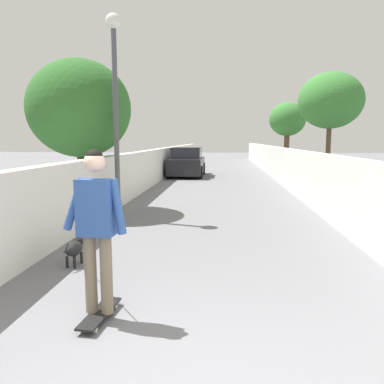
{
  "coord_description": "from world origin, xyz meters",
  "views": [
    {
      "loc": [
        -2.4,
        -0.25,
        1.95
      ],
      "look_at": [
        4.42,
        0.33,
        1.0
      ],
      "focal_mm": 35.45,
      "sensor_mm": 36.0,
      "label": 1
    }
  ],
  "objects_px": {
    "car_near": "(187,163)",
    "person_skateboarder": "(97,218)",
    "lamp_post": "(115,84)",
    "dog": "(75,248)",
    "tree_left_near": "(79,109)",
    "tree_right_far": "(287,120)",
    "tree_right_mid": "(331,101)",
    "skateboard": "(100,313)"
  },
  "relations": [
    {
      "from": "tree_left_near",
      "to": "tree_right_far",
      "type": "distance_m",
      "value": 13.6
    },
    {
      "from": "tree_right_far",
      "to": "tree_left_near",
      "type": "bearing_deg",
      "value": 147.77
    },
    {
      "from": "tree_left_near",
      "to": "tree_right_mid",
      "type": "relative_size",
      "value": 0.89
    },
    {
      "from": "dog",
      "to": "car_near",
      "type": "distance_m",
      "value": 14.55
    },
    {
      "from": "tree_left_near",
      "to": "skateboard",
      "type": "xyz_separation_m",
      "value": [
        -6.08,
        -2.48,
        -2.68
      ]
    },
    {
      "from": "lamp_post",
      "to": "person_skateboarder",
      "type": "height_order",
      "value": "lamp_post"
    },
    {
      "from": "tree_left_near",
      "to": "skateboard",
      "type": "height_order",
      "value": "tree_left_near"
    },
    {
      "from": "tree_right_mid",
      "to": "car_near",
      "type": "distance_m",
      "value": 8.13
    },
    {
      "from": "tree_right_far",
      "to": "lamp_post",
      "type": "relative_size",
      "value": 0.82
    },
    {
      "from": "skateboard",
      "to": "tree_left_near",
      "type": "bearing_deg",
      "value": 22.2
    },
    {
      "from": "dog",
      "to": "car_near",
      "type": "bearing_deg",
      "value": -1.29
    },
    {
      "from": "tree_left_near",
      "to": "person_skateboarder",
      "type": "height_order",
      "value": "tree_left_near"
    },
    {
      "from": "lamp_post",
      "to": "skateboard",
      "type": "height_order",
      "value": "lamp_post"
    },
    {
      "from": "skateboard",
      "to": "person_skateboarder",
      "type": "xyz_separation_m",
      "value": [
        0.0,
        -0.0,
        1.06
      ]
    },
    {
      "from": "car_near",
      "to": "person_skateboarder",
      "type": "bearing_deg",
      "value": -177.77
    },
    {
      "from": "person_skateboarder",
      "to": "skateboard",
      "type": "bearing_deg",
      "value": 90.0
    },
    {
      "from": "tree_left_near",
      "to": "tree_right_mid",
      "type": "xyz_separation_m",
      "value": [
        5.5,
        -7.9,
        0.68
      ]
    },
    {
      "from": "person_skateboarder",
      "to": "car_near",
      "type": "height_order",
      "value": "person_skateboarder"
    },
    {
      "from": "tree_right_mid",
      "to": "car_near",
      "type": "bearing_deg",
      "value": 52.2
    },
    {
      "from": "tree_right_far",
      "to": "person_skateboarder",
      "type": "relative_size",
      "value": 2.23
    },
    {
      "from": "lamp_post",
      "to": "car_near",
      "type": "height_order",
      "value": "lamp_post"
    },
    {
      "from": "car_near",
      "to": "dog",
      "type": "bearing_deg",
      "value": 178.71
    },
    {
      "from": "tree_right_mid",
      "to": "tree_right_far",
      "type": "distance_m",
      "value": 6.05
    },
    {
      "from": "person_skateboarder",
      "to": "dog",
      "type": "xyz_separation_m",
      "value": [
        1.73,
        0.96,
        -0.85
      ]
    },
    {
      "from": "tree_left_near",
      "to": "person_skateboarder",
      "type": "distance_m",
      "value": 6.76
    },
    {
      "from": "tree_left_near",
      "to": "lamp_post",
      "type": "distance_m",
      "value": 1.64
    },
    {
      "from": "tree_right_far",
      "to": "person_skateboarder",
      "type": "distance_m",
      "value": 18.31
    },
    {
      "from": "lamp_post",
      "to": "skateboard",
      "type": "distance_m",
      "value": 6.16
    },
    {
      "from": "tree_right_far",
      "to": "person_skateboarder",
      "type": "height_order",
      "value": "tree_right_far"
    },
    {
      "from": "skateboard",
      "to": "car_near",
      "type": "bearing_deg",
      "value": 2.23
    },
    {
      "from": "lamp_post",
      "to": "tree_left_near",
      "type": "bearing_deg",
      "value": 52.86
    },
    {
      "from": "person_skateboarder",
      "to": "tree_right_far",
      "type": "bearing_deg",
      "value": -15.18
    },
    {
      "from": "tree_right_mid",
      "to": "tree_right_far",
      "type": "relative_size",
      "value": 1.14
    },
    {
      "from": "lamp_post",
      "to": "car_near",
      "type": "bearing_deg",
      "value": -3.08
    },
    {
      "from": "skateboard",
      "to": "person_skateboarder",
      "type": "relative_size",
      "value": 0.46
    },
    {
      "from": "skateboard",
      "to": "dog",
      "type": "height_order",
      "value": "dog"
    },
    {
      "from": "lamp_post",
      "to": "person_skateboarder",
      "type": "bearing_deg",
      "value": -166.48
    },
    {
      "from": "tree_right_mid",
      "to": "tree_right_far",
      "type": "xyz_separation_m",
      "value": [
        6.0,
        0.65,
        -0.43
      ]
    },
    {
      "from": "lamp_post",
      "to": "dog",
      "type": "distance_m",
      "value": 4.53
    },
    {
      "from": "tree_left_near",
      "to": "lamp_post",
      "type": "height_order",
      "value": "lamp_post"
    },
    {
      "from": "tree_left_near",
      "to": "skateboard",
      "type": "relative_size",
      "value": 4.96
    },
    {
      "from": "person_skateboarder",
      "to": "dog",
      "type": "relative_size",
      "value": 0.87
    }
  ]
}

